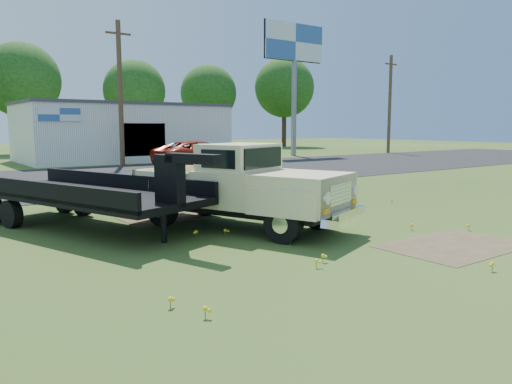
{
  "coord_description": "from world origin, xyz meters",
  "views": [
    {
      "loc": [
        -7.84,
        -8.79,
        2.47
      ],
      "look_at": [
        -0.72,
        1.0,
        0.88
      ],
      "focal_mm": 35.0,
      "sensor_mm": 36.0,
      "label": 1
    }
  ],
  "objects_px": {
    "red_pickup": "(199,154)",
    "dark_sedan": "(189,155)",
    "billboard": "(294,54)",
    "vintage_pickup_truck": "(239,186)",
    "flatbed_trailer": "(84,189)"
  },
  "relations": [
    {
      "from": "red_pickup",
      "to": "dark_sedan",
      "type": "height_order",
      "value": "red_pickup"
    },
    {
      "from": "red_pickup",
      "to": "billboard",
      "type": "bearing_deg",
      "value": -68.43
    },
    {
      "from": "dark_sedan",
      "to": "vintage_pickup_truck",
      "type": "bearing_deg",
      "value": -177.12
    },
    {
      "from": "vintage_pickup_truck",
      "to": "red_pickup",
      "type": "bearing_deg",
      "value": 42.13
    },
    {
      "from": "red_pickup",
      "to": "flatbed_trailer",
      "type": "bearing_deg",
      "value": 138.04
    },
    {
      "from": "billboard",
      "to": "vintage_pickup_truck",
      "type": "bearing_deg",
      "value": -132.71
    },
    {
      "from": "billboard",
      "to": "flatbed_trailer",
      "type": "height_order",
      "value": "billboard"
    },
    {
      "from": "red_pickup",
      "to": "dark_sedan",
      "type": "distance_m",
      "value": 1.4
    },
    {
      "from": "billboard",
      "to": "vintage_pickup_truck",
      "type": "xyz_separation_m",
      "value": [
        -21.05,
        -22.81,
        -7.5
      ]
    },
    {
      "from": "billboard",
      "to": "red_pickup",
      "type": "relative_size",
      "value": 1.92
    },
    {
      "from": "billboard",
      "to": "red_pickup",
      "type": "height_order",
      "value": "billboard"
    },
    {
      "from": "billboard",
      "to": "dark_sedan",
      "type": "distance_m",
      "value": 15.54
    },
    {
      "from": "vintage_pickup_truck",
      "to": "red_pickup",
      "type": "height_order",
      "value": "vintage_pickup_truck"
    },
    {
      "from": "flatbed_trailer",
      "to": "red_pickup",
      "type": "distance_m",
      "value": 18.64
    },
    {
      "from": "vintage_pickup_truck",
      "to": "flatbed_trailer",
      "type": "height_order",
      "value": "vintage_pickup_truck"
    }
  ]
}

